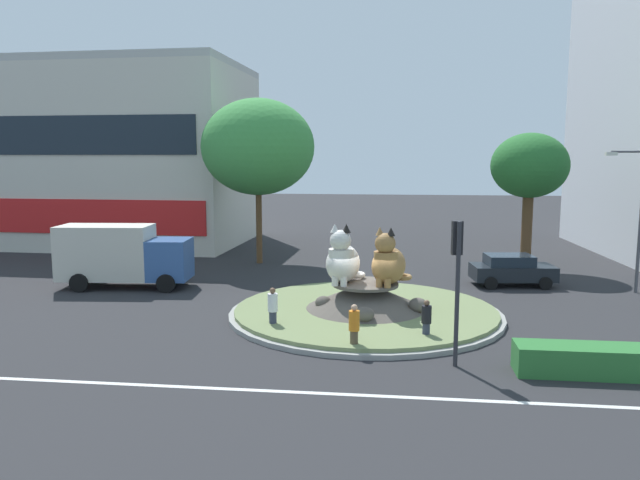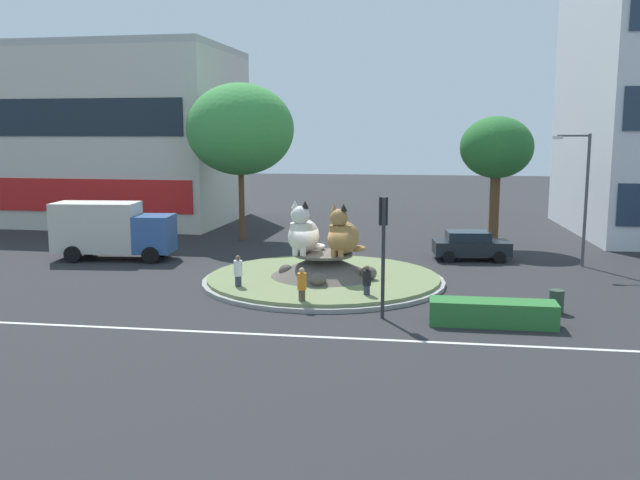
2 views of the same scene
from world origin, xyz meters
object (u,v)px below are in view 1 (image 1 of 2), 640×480
Objects in this scene: cat_statue_tabby at (388,263)px; hatchback_near_shophouse at (512,270)px; traffic_light_mast at (457,265)px; broadleaf_tree_behind_island at (530,167)px; cat_statue_white at (343,261)px; pedestrian_orange_shirt at (354,327)px; streetlight_arm at (637,211)px; pedestrian_black_shirt at (426,320)px; second_tree_near_tower at (258,147)px; shophouse_block at (74,155)px; delivery_box_truck at (122,254)px; pedestrian_white_shirt at (273,309)px.

hatchback_near_shophouse is at bearing 153.47° from cat_statue_tabby.
traffic_light_mast is 0.58× the size of broadleaf_tree_behind_island.
cat_statue_tabby is 0.56× the size of hatchback_near_shophouse.
cat_statue_white reaches higher than pedestrian_orange_shirt.
pedestrian_black_shirt is (-10.23, -9.23, -3.16)m from streetlight_arm.
broadleaf_tree_behind_island is 7.15m from hatchback_near_shophouse.
cat_statue_white is at bearing -62.60° from second_tree_near_tower.
broadleaf_tree_behind_island is 15.83m from second_tree_near_tower.
delivery_box_truck is at bearing -53.76° from shophouse_block.
cat_statue_white is at bearing -78.03° from cat_statue_tabby.
streetlight_arm reaches higher than cat_statue_tabby.
hatchback_near_shophouse reaches higher than pedestrian_black_shirt.
cat_statue_tabby is 5.11m from pedestrian_white_shirt.
broadleaf_tree_behind_island is 1.15× the size of streetlight_arm.
cat_statue_tabby reaches higher than pedestrian_orange_shirt.
cat_statue_tabby reaches higher than pedestrian_black_shirt.
cat_statue_tabby is 31.57m from shophouse_block.
streetlight_arm is at bearing -0.86° from delivery_box_truck.
shophouse_block is 2.64× the size of second_tree_near_tower.
broadleaf_tree_behind_island reaches higher than delivery_box_truck.
pedestrian_white_shirt is (-5.63, 0.73, 0.07)m from pedestrian_black_shirt.
streetlight_arm reaches higher than pedestrian_white_shirt.
cat_statue_white is at bearing -129.75° from broadleaf_tree_behind_island.
streetlight_arm is 4.08× the size of pedestrian_white_shirt.
streetlight_arm is 4.11× the size of pedestrian_orange_shirt.
streetlight_arm is (3.79, -5.73, -1.94)m from broadleaf_tree_behind_island.
cat_statue_white is at bearing -101.90° from pedestrian_orange_shirt.
shophouse_block is (-24.08, 19.95, 4.34)m from cat_statue_tabby.
cat_statue_tabby is at bearing 92.60° from cat_statue_white.
streetlight_arm is 25.02m from delivery_box_truck.
second_tree_near_tower is at bearing 179.42° from broadleaf_tree_behind_island.
pedestrian_white_shirt is at bearing -130.32° from broadleaf_tree_behind_island.
cat_statue_tabby is at bearing -138.14° from hatchback_near_shophouse.
streetlight_arm is (11.62, 6.00, 1.72)m from cat_statue_tabby.
hatchback_near_shophouse is at bearing -22.39° from streetlight_arm.
hatchback_near_shophouse is at bearing -26.92° from traffic_light_mast.
broadleaf_tree_behind_island reaches higher than cat_statue_tabby.
pedestrian_white_shirt is 0.39× the size of hatchback_near_shophouse.
streetlight_arm reaches higher than cat_statue_white.
shophouse_block is 34.15m from pedestrian_orange_shirt.
broadleaf_tree_behind_island reaches higher than pedestrian_orange_shirt.
traffic_light_mast is 0.67× the size of streetlight_arm.
shophouse_block is at bearing 150.18° from hatchback_near_shophouse.
second_tree_near_tower reaches higher than hatchback_near_shophouse.
shophouse_block reaches higher than pedestrian_black_shirt.
hatchback_near_shophouse is (10.42, 9.48, -0.05)m from pedestrian_white_shirt.
streetlight_arm reaches higher than delivery_box_truck.
streetlight_arm is at bearing -56.53° from broadleaf_tree_behind_island.
cat_statue_white is 14.12m from second_tree_near_tower.
pedestrian_black_shirt is at bearing 10.40° from traffic_light_mast.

